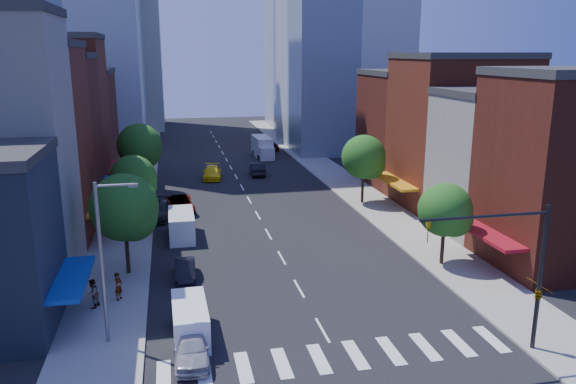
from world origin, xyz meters
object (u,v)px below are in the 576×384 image
at_px(parked_car_third, 179,205).
at_px(parked_car_rear, 159,210).
at_px(cargo_van_far, 182,226).
at_px(pedestrian_near, 118,286).
at_px(parked_car_second, 185,270).
at_px(taxi, 212,172).
at_px(pedestrian_far, 93,294).
at_px(traffic_car_far, 273,147).
at_px(parked_car_front, 192,347).
at_px(traffic_car_oncoming, 257,169).
at_px(cargo_van_near, 190,322).
at_px(box_truck, 263,148).

xyz_separation_m(parked_car_third, parked_car_rear, (-2.00, -1.68, -0.01)).
height_order(cargo_van_far, pedestrian_near, cargo_van_far).
xyz_separation_m(parked_car_second, taxi, (4.42, 32.26, 0.13)).
height_order(parked_car_second, pedestrian_far, pedestrian_far).
xyz_separation_m(parked_car_rear, traffic_car_far, (17.67, 35.13, -0.15)).
distance_m(parked_car_front, cargo_van_far, 20.26).
relative_size(traffic_car_oncoming, pedestrian_near, 2.73).
bearing_deg(parked_car_second, parked_car_front, -88.81).
distance_m(taxi, pedestrian_far, 37.48).
distance_m(parked_car_rear, pedestrian_near, 18.75).
bearing_deg(parked_car_front, pedestrian_far, 131.99).
relative_size(parked_car_third, taxi, 1.06).
distance_m(parked_car_second, pedestrian_near, 5.20).
bearing_deg(cargo_van_near, traffic_car_oncoming, 74.91).
distance_m(parked_car_third, taxi, 15.50).
bearing_deg(parked_car_third, cargo_van_near, -94.65).
xyz_separation_m(taxi, traffic_car_oncoming, (5.97, 0.96, 0.03)).
height_order(parked_car_third, box_truck, box_truck).
relative_size(taxi, traffic_car_far, 1.45).
bearing_deg(cargo_van_near, cargo_van_far, 88.85).
xyz_separation_m(traffic_car_far, pedestrian_near, (-19.98, -53.73, 0.42)).
height_order(parked_car_second, pedestrian_near, pedestrian_near).
bearing_deg(parked_car_second, pedestrian_far, -145.48).
xyz_separation_m(parked_car_front, traffic_car_far, (15.67, 61.91, -0.12)).
height_order(parked_car_front, parked_car_second, parked_car_front).
distance_m(taxi, box_truck, 15.95).
distance_m(traffic_car_far, box_truck, 5.89).
bearing_deg(cargo_van_near, pedestrian_near, 125.63).
distance_m(parked_car_rear, box_truck, 33.49).
relative_size(parked_car_third, cargo_van_far, 1.08).
relative_size(parked_car_second, cargo_van_near, 0.84).
bearing_deg(parked_car_rear, traffic_car_far, 71.29).
relative_size(parked_car_front, traffic_car_far, 1.18).
xyz_separation_m(parked_car_rear, box_truck, (15.15, 29.86, 0.66)).
xyz_separation_m(cargo_van_far, taxi, (4.42, 23.06, -0.33)).
xyz_separation_m(taxi, pedestrian_far, (-10.20, -36.06, 0.29)).
bearing_deg(pedestrian_far, traffic_car_far, -174.29).
height_order(parked_car_third, traffic_car_oncoming, traffic_car_oncoming).
bearing_deg(parked_car_front, cargo_van_near, 93.35).
relative_size(parked_car_second, cargo_van_far, 0.76).
bearing_deg(taxi, pedestrian_near, -98.44).
xyz_separation_m(parked_car_rear, cargo_van_far, (2.00, -6.53, 0.33)).
xyz_separation_m(parked_car_front, parked_car_second, (0.00, 11.06, -0.09)).
height_order(parked_car_front, parked_car_third, parked_car_third).
bearing_deg(cargo_van_far, parked_car_third, 89.89).
bearing_deg(parked_car_third, pedestrian_far, -109.92).
distance_m(parked_car_rear, cargo_van_far, 6.83).
xyz_separation_m(parked_car_front, taxi, (4.42, 43.32, 0.03)).
distance_m(parked_car_front, parked_car_second, 11.06).
bearing_deg(taxi, parked_car_third, -101.04).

